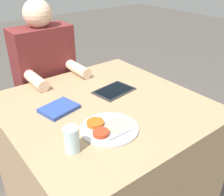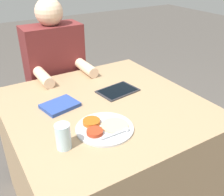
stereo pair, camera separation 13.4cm
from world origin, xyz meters
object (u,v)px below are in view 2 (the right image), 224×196
at_px(tablet_device, 118,91).
at_px(drinking_glass, 63,136).
at_px(red_notebook, 60,106).
at_px(thali_tray, 104,128).
at_px(person_diner, 58,90).

distance_m(tablet_device, drinking_glass, 0.56).
bearing_deg(tablet_device, red_notebook, 179.01).
bearing_deg(red_notebook, thali_tray, -72.05).
distance_m(red_notebook, tablet_device, 0.36).
relative_size(tablet_device, person_diner, 0.20).
distance_m(red_notebook, drinking_glass, 0.34).
bearing_deg(thali_tray, drinking_glass, -172.36).
xyz_separation_m(thali_tray, tablet_device, (0.26, 0.29, -0.00)).
height_order(person_diner, drinking_glass, person_diner).
bearing_deg(red_notebook, drinking_glass, -108.60).
bearing_deg(tablet_device, drinking_glass, -145.81).
xyz_separation_m(tablet_device, person_diner, (-0.18, 0.55, -0.19)).
xyz_separation_m(red_notebook, person_diner, (0.18, 0.55, -0.19)).
bearing_deg(person_diner, red_notebook, -108.00).
bearing_deg(thali_tray, tablet_device, 47.85).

